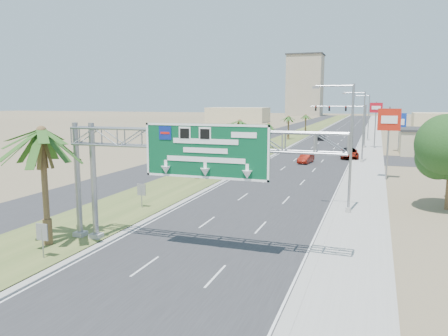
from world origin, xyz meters
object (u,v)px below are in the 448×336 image
signal_mast (354,122)px  car_right_lane (349,153)px  pole_sign_blue (400,123)px  car_mid_lane (306,158)px  car_far (321,137)px  pole_sign_red_near (389,123)px  pole_sign_red_far (376,112)px  palm_near (41,132)px  car_left_lane (254,163)px  sign_gantry (183,148)px

signal_mast → car_right_lane: signal_mast is taller
signal_mast → pole_sign_blue: 8.62m
signal_mast → car_mid_lane: signal_mast is taller
signal_mast → car_mid_lane: 23.96m
car_far → pole_sign_red_near: pole_sign_red_near is taller
car_right_lane → pole_sign_blue: size_ratio=0.83×
car_far → pole_sign_blue: (15.40, -18.52, 4.28)m
pole_sign_red_near → pole_sign_red_far: (-1.53, 33.58, 0.50)m
pole_sign_blue → car_far: bearing=129.8°
palm_near → car_right_lane: bearing=73.1°
palm_near → car_right_lane: size_ratio=1.47×
car_right_lane → pole_sign_blue: 14.83m
signal_mast → car_mid_lane: size_ratio=2.54×
palm_near → car_left_lane: 34.29m
car_far → pole_sign_red_near: bearing=-77.2°
pole_sign_blue → car_mid_lane: bearing=-123.7°
pole_sign_red_near → pole_sign_red_far: bearing=92.6°
car_mid_lane → car_far: car_mid_lane is taller
car_right_lane → palm_near: bearing=-112.9°
signal_mast → car_mid_lane: (-5.14, -23.02, -4.18)m
sign_gantry → car_far: (-1.34, 76.95, -5.41)m
pole_sign_red_far → pole_sign_blue: bearing=-44.4°
car_far → pole_sign_red_far: (11.40, -14.60, 6.14)m
signal_mast → pole_sign_red_far: pole_sign_red_far is taller
car_far → palm_near: bearing=-97.2°
car_right_lane → pole_sign_red_near: bearing=-79.9°
palm_near → pole_sign_red_far: (18.20, 64.28, -0.14)m
signal_mast → sign_gantry: bearing=-95.7°
signal_mast → car_right_lane: (0.33, -15.73, -4.06)m
car_mid_lane → pole_sign_red_near: 15.72m
palm_near → pole_sign_red_far: 66.80m
car_mid_lane → car_far: (-2.44, 37.93, -0.02)m
car_right_lane → pole_sign_red_far: pole_sign_red_far is taller
pole_sign_red_near → car_mid_lane: bearing=135.7°
car_left_lane → pole_sign_red_far: 34.51m
car_left_lane → car_mid_lane: size_ratio=1.19×
palm_near → pole_sign_blue: size_ratio=1.22×
palm_near → signal_mast: bearing=77.3°
car_mid_lane → car_left_lane: bearing=-118.9°
car_left_lane → car_right_lane: 18.37m
car_mid_lane → car_far: bearing=101.5°
car_right_lane → car_far: (-7.90, 30.63, -0.14)m
car_left_lane → car_mid_lane: car_left_lane is taller
car_mid_lane → pole_sign_red_near: pole_sign_red_near is taller
car_right_lane → pole_sign_red_near: pole_sign_red_near is taller
car_right_lane → sign_gantry: bearing=-104.0°
car_far → car_right_lane: bearing=-77.8°
car_far → pole_sign_red_far: pole_sign_red_far is taller
car_mid_lane → pole_sign_red_far: bearing=76.8°
car_mid_lane → car_far: 38.00m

